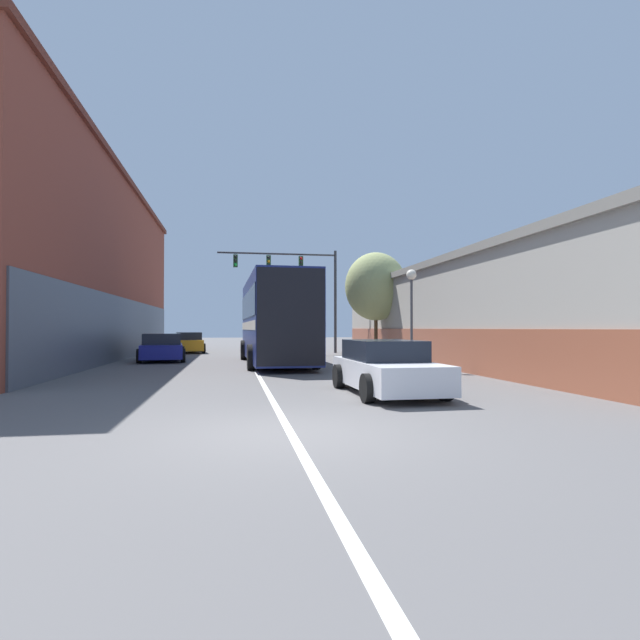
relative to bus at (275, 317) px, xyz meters
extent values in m
plane|color=#565454|center=(-1.04, -14.93, -2.13)|extent=(160.00, 160.00, 0.00)
cube|color=silver|center=(-1.04, -0.73, -2.13)|extent=(0.14, 40.39, 0.01)
cube|color=brown|center=(-11.68, 5.65, 2.78)|extent=(8.29, 29.78, 9.82)
cube|color=#4C515B|center=(-7.59, 5.65, -0.53)|extent=(0.24, 29.18, 3.20)
cube|color=brown|center=(-11.68, 5.65, 7.54)|extent=(8.62, 30.08, 0.30)
cube|color=#9E998E|center=(10.16, -1.96, 0.15)|extent=(7.40, 27.30, 4.56)
cube|color=#995138|center=(6.51, -1.96, -1.33)|extent=(0.24, 26.76, 1.60)
cube|color=slate|center=(10.16, -1.96, 2.28)|extent=(7.69, 27.58, 0.30)
cube|color=navy|center=(0.00, 0.02, -0.11)|extent=(2.68, 10.77, 3.59)
cube|color=black|center=(0.00, 0.02, 0.54)|extent=(2.73, 10.55, 1.15)
cube|color=beige|center=(0.00, 0.02, -0.40)|extent=(2.72, 10.66, 0.36)
cube|color=black|center=(0.11, -5.32, -0.11)|extent=(2.42, 0.11, 3.45)
cylinder|color=black|center=(-1.33, 3.32, -1.63)|extent=(0.32, 1.01, 1.00)
cylinder|color=black|center=(1.19, 3.37, -1.63)|extent=(0.32, 1.01, 1.00)
cylinder|color=black|center=(-1.19, -3.33, -1.63)|extent=(0.32, 1.01, 1.00)
cylinder|color=black|center=(1.33, -3.28, -1.63)|extent=(0.32, 1.01, 1.00)
cube|color=silver|center=(1.84, -10.80, -1.63)|extent=(1.80, 4.48, 0.64)
cube|color=black|center=(1.84, -10.54, -1.06)|extent=(1.63, 2.34, 0.50)
cylinder|color=black|center=(0.92, -9.44, -1.81)|extent=(0.23, 0.65, 0.64)
cylinder|color=black|center=(2.72, -9.41, -1.81)|extent=(0.23, 0.65, 0.64)
cylinder|color=black|center=(0.97, -12.20, -1.81)|extent=(0.23, 0.65, 0.64)
cylinder|color=black|center=(2.76, -12.17, -1.81)|extent=(0.23, 0.65, 0.64)
cube|color=orange|center=(-4.75, 11.39, -1.61)|extent=(2.18, 4.24, 0.69)
cube|color=black|center=(-4.73, 11.19, -1.02)|extent=(1.80, 2.29, 0.49)
cylinder|color=black|center=(-5.78, 12.53, -1.81)|extent=(0.30, 0.66, 0.64)
cylinder|color=black|center=(-4.04, 12.75, -1.81)|extent=(0.30, 0.66, 0.64)
cylinder|color=black|center=(-5.46, 10.03, -1.81)|extent=(0.30, 0.66, 0.64)
cylinder|color=black|center=(-3.72, 10.25, -1.81)|extent=(0.30, 0.66, 0.64)
cube|color=navy|center=(-5.32, 2.91, -1.62)|extent=(2.35, 4.50, 0.65)
cube|color=black|center=(-5.30, 2.69, -1.03)|extent=(1.97, 2.42, 0.52)
cylinder|color=black|center=(-6.44, 4.13, -1.80)|extent=(0.29, 0.69, 0.67)
cylinder|color=black|center=(-4.49, 4.34, -1.80)|extent=(0.29, 0.69, 0.67)
cylinder|color=black|center=(-6.15, 1.47, -1.80)|extent=(0.29, 0.69, 0.67)
cylinder|color=black|center=(-4.21, 1.68, -1.80)|extent=(0.29, 0.69, 0.67)
cylinder|color=#333338|center=(4.78, 9.46, 1.24)|extent=(0.18, 0.18, 6.73)
cylinder|color=#333338|center=(0.96, 9.46, 4.30)|extent=(7.64, 0.12, 0.12)
cube|color=#234723|center=(2.48, 9.46, 3.78)|extent=(0.28, 0.24, 0.80)
sphere|color=red|center=(2.48, 9.31, 4.03)|extent=(0.18, 0.18, 0.18)
sphere|color=black|center=(2.48, 9.31, 3.78)|extent=(0.18, 0.18, 0.18)
sphere|color=black|center=(2.48, 9.31, 3.53)|extent=(0.18, 0.18, 0.18)
cube|color=#234723|center=(0.38, 9.46, 3.78)|extent=(0.28, 0.24, 0.80)
sphere|color=black|center=(0.38, 9.31, 4.03)|extent=(0.18, 0.18, 0.18)
sphere|color=orange|center=(0.38, 9.31, 3.78)|extent=(0.18, 0.18, 0.18)
sphere|color=black|center=(0.38, 9.31, 3.53)|extent=(0.18, 0.18, 0.18)
cube|color=#234723|center=(-1.72, 9.46, 3.78)|extent=(0.28, 0.24, 0.80)
sphere|color=black|center=(-1.72, 9.31, 4.03)|extent=(0.18, 0.18, 0.18)
sphere|color=black|center=(-1.72, 9.31, 3.78)|extent=(0.18, 0.18, 0.18)
sphere|color=green|center=(-1.72, 9.31, 3.53)|extent=(0.18, 0.18, 0.18)
cone|color=#47474C|center=(4.82, -4.57, -2.03)|extent=(0.26, 0.26, 0.20)
cylinder|color=#47474C|center=(4.82, -4.57, -0.37)|extent=(0.10, 0.10, 3.53)
sphere|color=#EFE5CC|center=(4.82, -4.57, 1.54)|extent=(0.39, 0.39, 0.39)
cylinder|color=#4C3823|center=(5.94, 4.01, -0.89)|extent=(0.20, 0.20, 2.48)
ellipsoid|color=#99A366|center=(5.94, 4.01, 1.81)|extent=(3.44, 3.09, 3.78)
camera|label=1|loc=(-1.93, -22.66, -0.51)|focal=28.00mm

